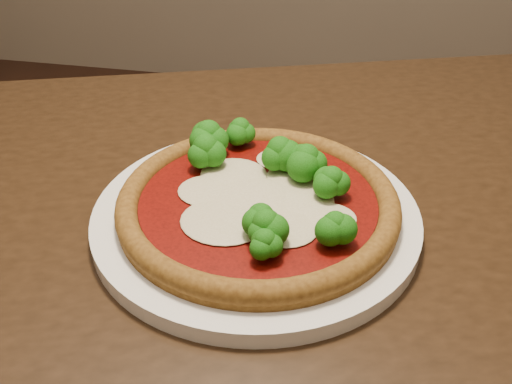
# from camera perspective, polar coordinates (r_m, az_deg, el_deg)

# --- Properties ---
(dining_table) EXTENTS (1.45, 1.14, 0.75)m
(dining_table) POSITION_cam_1_polar(r_m,az_deg,el_deg) (0.72, -1.68, -6.92)
(dining_table) COLOR black
(dining_table) RESTS_ON floor
(plate) EXTENTS (0.35, 0.35, 0.02)m
(plate) POSITION_cam_1_polar(r_m,az_deg,el_deg) (0.61, -0.00, -2.38)
(plate) COLOR white
(plate) RESTS_ON dining_table
(pizza) EXTENTS (0.30, 0.30, 0.06)m
(pizza) POSITION_cam_1_polar(r_m,az_deg,el_deg) (0.60, 0.34, -0.37)
(pizza) COLOR brown
(pizza) RESTS_ON plate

